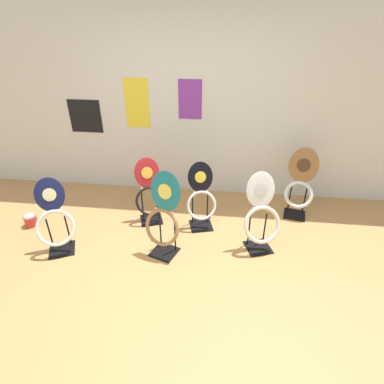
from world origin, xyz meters
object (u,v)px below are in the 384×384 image
(toilet_seat_display_woodgrain, at_px, (300,187))
(paint_can, at_px, (31,220))
(toilet_seat_display_crimson_swirl, at_px, (149,194))
(toilet_seat_display_navy_moon, at_px, (55,222))
(toilet_seat_display_white_plain, at_px, (261,217))
(toilet_seat_display_jazz_black, at_px, (201,199))
(toilet_seat_display_teal_sax, at_px, (163,219))

(toilet_seat_display_woodgrain, xyz_separation_m, paint_can, (-3.46, -0.67, -0.35))
(toilet_seat_display_crimson_swirl, xyz_separation_m, toilet_seat_display_navy_moon, (-0.89, -0.73, 0.01))
(toilet_seat_display_crimson_swirl, xyz_separation_m, toilet_seat_display_white_plain, (1.38, -0.42, 0.04))
(toilet_seat_display_navy_moon, height_order, toilet_seat_display_woodgrain, toilet_seat_display_woodgrain)
(toilet_seat_display_crimson_swirl, distance_m, paint_can, 1.58)
(toilet_seat_display_white_plain, xyz_separation_m, toilet_seat_display_navy_moon, (-2.27, -0.31, -0.03))
(toilet_seat_display_jazz_black, relative_size, toilet_seat_display_white_plain, 0.93)
(toilet_seat_display_crimson_swirl, height_order, toilet_seat_display_navy_moon, toilet_seat_display_navy_moon)
(toilet_seat_display_white_plain, height_order, toilet_seat_display_navy_moon, toilet_seat_display_white_plain)
(toilet_seat_display_woodgrain, height_order, paint_can, toilet_seat_display_woodgrain)
(toilet_seat_display_teal_sax, height_order, toilet_seat_display_crimson_swirl, toilet_seat_display_teal_sax)
(toilet_seat_display_jazz_black, bearing_deg, paint_can, -173.31)
(toilet_seat_display_crimson_swirl, bearing_deg, toilet_seat_display_jazz_black, -5.31)
(toilet_seat_display_crimson_swirl, xyz_separation_m, toilet_seat_display_woodgrain, (1.95, 0.35, 0.04))
(toilet_seat_display_navy_moon, xyz_separation_m, paint_can, (-0.63, 0.41, -0.31))
(toilet_seat_display_white_plain, distance_m, toilet_seat_display_woodgrain, 0.96)
(toilet_seat_display_jazz_black, height_order, toilet_seat_display_navy_moon, toilet_seat_display_navy_moon)
(toilet_seat_display_teal_sax, relative_size, toilet_seat_display_woodgrain, 1.08)
(toilet_seat_display_white_plain, relative_size, paint_can, 5.77)
(toilet_seat_display_crimson_swirl, xyz_separation_m, toilet_seat_display_jazz_black, (0.68, -0.06, 0.01))
(toilet_seat_display_crimson_swirl, height_order, toilet_seat_display_jazz_black, toilet_seat_display_jazz_black)
(toilet_seat_display_crimson_swirl, distance_m, toilet_seat_display_white_plain, 1.45)
(toilet_seat_display_jazz_black, height_order, paint_can, toilet_seat_display_jazz_black)
(toilet_seat_display_white_plain, bearing_deg, toilet_seat_display_jazz_black, 153.30)
(toilet_seat_display_crimson_swirl, relative_size, toilet_seat_display_woodgrain, 0.91)
(toilet_seat_display_teal_sax, bearing_deg, toilet_seat_display_crimson_swirl, 116.32)
(toilet_seat_display_teal_sax, distance_m, toilet_seat_display_woodgrain, 1.91)
(toilet_seat_display_crimson_swirl, height_order, toilet_seat_display_white_plain, toilet_seat_display_white_plain)
(toilet_seat_display_teal_sax, relative_size, toilet_seat_display_jazz_black, 1.16)
(toilet_seat_display_woodgrain, bearing_deg, toilet_seat_display_jazz_black, -161.80)
(toilet_seat_display_crimson_swirl, distance_m, toilet_seat_display_jazz_black, 0.68)
(paint_can, bearing_deg, toilet_seat_display_teal_sax, -9.75)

